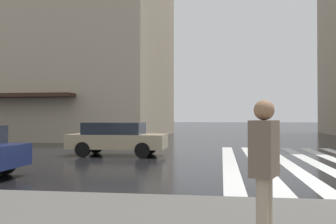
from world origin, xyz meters
TOP-DOWN VIEW (x-y plane):
  - ground_plane at (0.00, 0.00)m, footprint 220.00×220.00m
  - zebra_crossing at (4.00, -1.27)m, footprint 13.00×7.50m
  - haussmann_block_mid at (20.78, 21.17)m, footprint 17.77×27.42m
  - car_champagne at (5.50, 6.96)m, footprint 1.85×4.10m
  - pedestrian_approaching_kerb at (-6.08, 2.06)m, footprint 0.46×0.37m

SIDE VIEW (x-z plane):
  - ground_plane at x=0.00m, z-range 0.00..0.00m
  - zebra_crossing at x=4.00m, z-range 0.00..0.01m
  - car_champagne at x=5.50m, z-range 0.05..1.46m
  - pedestrian_approaching_kerb at x=-6.08m, z-range 0.30..1.98m
  - haussmann_block_mid at x=20.78m, z-range -0.21..19.70m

